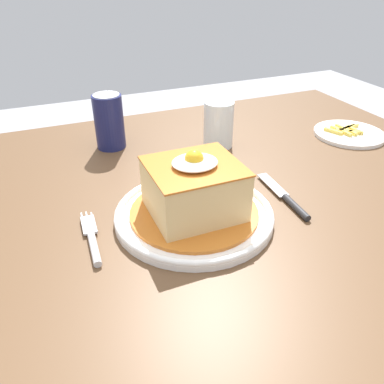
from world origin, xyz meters
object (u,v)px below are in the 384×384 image
object	(u,v)px
drinking_glass	(218,127)
side_plate_fries	(349,133)
fork	(92,241)
knife	(289,200)
main_plate	(197,213)
soda_can	(109,122)

from	to	relation	value
drinking_glass	side_plate_fries	size ratio (longest dim) A/B	0.62
fork	side_plate_fries	xyz separation A→B (m)	(0.67, 0.18, -0.00)
fork	drinking_glass	world-z (taller)	drinking_glass
knife	side_plate_fries	distance (m)	0.38
side_plate_fries	main_plate	bearing A→B (deg)	-159.75
soda_can	main_plate	bearing A→B (deg)	-78.87
fork	soda_can	size ratio (longest dim) A/B	1.14
soda_can	fork	bearing A→B (deg)	-107.51
knife	soda_can	world-z (taller)	soda_can
fork	soda_can	bearing A→B (deg)	72.49
fork	side_plate_fries	distance (m)	0.69
main_plate	drinking_glass	world-z (taller)	drinking_glass
knife	drinking_glass	world-z (taller)	drinking_glass
main_plate	soda_can	size ratio (longest dim) A/B	2.16
soda_can	side_plate_fries	world-z (taller)	soda_can
side_plate_fries	fork	bearing A→B (deg)	-164.66
main_plate	side_plate_fries	size ratio (longest dim) A/B	1.57
fork	side_plate_fries	bearing A→B (deg)	15.34
knife	drinking_glass	xyz separation A→B (m)	(-0.01, 0.28, 0.04)
fork	knife	size ratio (longest dim) A/B	0.85
knife	side_plate_fries	bearing A→B (deg)	32.53
soda_can	side_plate_fries	size ratio (longest dim) A/B	0.73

